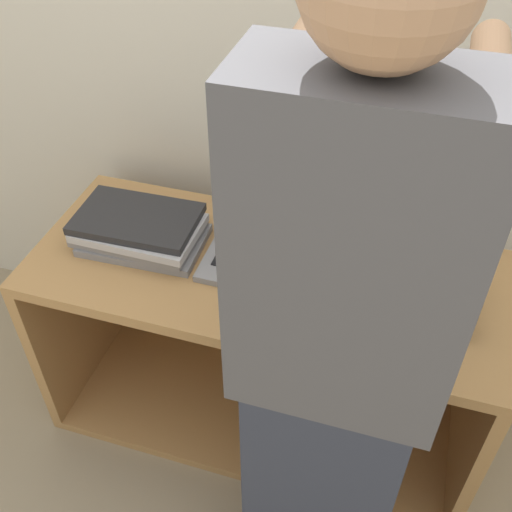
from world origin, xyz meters
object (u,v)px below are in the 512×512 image
(laptop_stack_left, at_px, (140,230))
(laptop_stack_right, at_px, (403,283))
(laptop_open, at_px, (270,245))
(person, at_px, (336,369))

(laptop_stack_left, xyz_separation_m, laptop_stack_right, (0.76, 0.00, 0.00))
(laptop_stack_right, bearing_deg, laptop_stack_left, -179.98)
(laptop_open, relative_size, laptop_stack_right, 0.93)
(person, bearing_deg, laptop_open, 119.46)
(laptop_stack_left, bearing_deg, person, -34.01)
(laptop_stack_right, height_order, person, person)
(laptop_open, height_order, laptop_stack_right, laptop_open)
(laptop_stack_left, distance_m, person, 0.80)
(laptop_open, relative_size, person, 0.20)
(laptop_open, relative_size, laptop_stack_left, 0.94)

